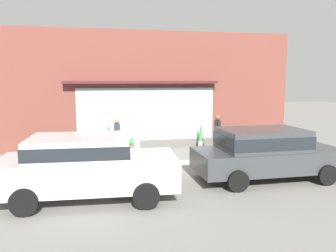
% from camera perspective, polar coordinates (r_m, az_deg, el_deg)
% --- Properties ---
extents(ground_plane, '(60.00, 60.00, 0.00)m').
position_cam_1_polar(ground_plane, '(12.49, -2.31, -6.45)').
color(ground_plane, gray).
extents(curb_strip, '(14.00, 0.24, 0.12)m').
position_cam_1_polar(curb_strip, '(12.28, -2.15, -6.40)').
color(curb_strip, '#B2B2AD').
rests_on(curb_strip, ground_plane).
extents(storefront, '(14.00, 0.81, 5.22)m').
position_cam_1_polar(storefront, '(15.26, -4.43, 5.83)').
color(storefront, brown).
rests_on(storefront, ground_plane).
extents(fire_hydrant, '(0.42, 0.39, 0.91)m').
position_cam_1_polar(fire_hydrant, '(12.91, -5.23, -3.96)').
color(fire_hydrant, '#B2B2B7').
rests_on(fire_hydrant, ground_plane).
extents(pedestrian_with_handbag, '(0.22, 0.69, 1.59)m').
position_cam_1_polar(pedestrian_with_handbag, '(13.38, -8.53, -1.52)').
color(pedestrian_with_handbag, '#9E9384').
rests_on(pedestrian_with_handbag, ground_plane).
extents(pedestrian_passerby, '(0.25, 0.47, 1.68)m').
position_cam_1_polar(pedestrian_passerby, '(13.76, 8.30, -1.00)').
color(pedestrian_passerby, '#8E333D').
rests_on(pedestrian_passerby, ground_plane).
extents(parked_car_dark_gray, '(4.54, 2.05, 1.58)m').
position_cam_1_polar(parked_car_dark_gray, '(10.87, 16.06, -4.08)').
color(parked_car_dark_gray, '#383A3D').
rests_on(parked_car_dark_gray, ground_plane).
extents(parked_car_silver, '(4.59, 2.31, 1.64)m').
position_cam_1_polar(parked_car_silver, '(9.00, -13.67, -6.16)').
color(parked_car_silver, silver).
rests_on(parked_car_silver, ground_plane).
extents(potted_plant_by_entrance, '(0.64, 0.64, 0.86)m').
position_cam_1_polar(potted_plant_by_entrance, '(14.71, -16.14, -2.76)').
color(potted_plant_by_entrance, '#9E6042').
rests_on(potted_plant_by_entrance, ground_plane).
extents(potted_plant_corner_tall, '(0.35, 0.35, 0.58)m').
position_cam_1_polar(potted_plant_corner_tall, '(14.69, -6.03, -3.07)').
color(potted_plant_corner_tall, '#9E6042').
rests_on(potted_plant_corner_tall, ground_plane).
extents(potted_plant_window_left, '(0.30, 0.30, 0.52)m').
position_cam_1_polar(potted_plant_window_left, '(15.52, 8.77, -2.68)').
color(potted_plant_window_left, '#4C4C51').
rests_on(potted_plant_window_left, ground_plane).
extents(potted_plant_window_right, '(0.46, 0.46, 1.02)m').
position_cam_1_polar(potted_plant_window_right, '(14.68, -20.81, -2.87)').
color(potted_plant_window_right, '#33473D').
rests_on(potted_plant_window_right, ground_plane).
extents(potted_plant_low_front, '(0.43, 0.43, 1.16)m').
position_cam_1_polar(potted_plant_low_front, '(14.82, -9.92, -2.11)').
color(potted_plant_low_front, '#33473D').
rests_on(potted_plant_low_front, ground_plane).
extents(potted_plant_trailing_edge, '(0.64, 0.64, 0.82)m').
position_cam_1_polar(potted_plant_trailing_edge, '(15.90, 11.34, -1.89)').
color(potted_plant_trailing_edge, '#4C4C51').
rests_on(potted_plant_trailing_edge, ground_plane).
extents(potted_plant_window_center, '(0.25, 0.25, 1.17)m').
position_cam_1_polar(potted_plant_window_center, '(15.40, 5.53, -1.63)').
color(potted_plant_window_center, '#B7B2A3').
rests_on(potted_plant_window_center, ground_plane).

